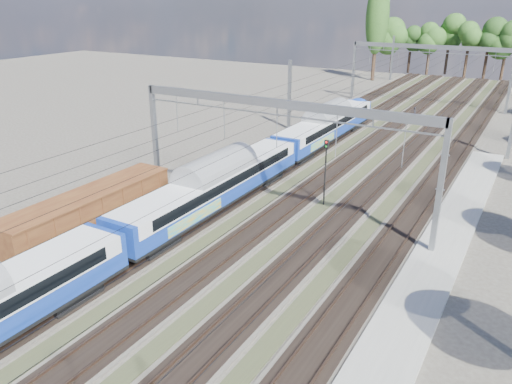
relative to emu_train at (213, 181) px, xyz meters
The scene contains 9 objects.
track_bed 17.52m from the emu_train, 74.96° to the left, with size 21.00×130.00×0.34m.
platform 18.62m from the emu_train, 26.60° to the right, with size 3.00×70.00×0.30m, color gray.
catenary 25.17m from the emu_train, 78.81° to the left, with size 25.65×130.00×9.00m.
tree_belt 64.90m from the emu_train, 80.81° to the left, with size 40.46×97.86×10.87m.
poplar 71.05m from the emu_train, 98.16° to the left, with size 4.40×4.40×19.04m.
emu_train is the anchor object (origin of this frame).
freight_boxcar 9.16m from the emu_train, 119.50° to the right, with size 2.73×13.18×3.40m.
worker 40.38m from the emu_train, 82.09° to the left, with size 0.59×0.39×1.61m, color black.
signal_near 8.88m from the emu_train, 40.51° to the left, with size 0.36×0.33×5.41m.
Camera 1 is at (16.14, -0.66, 15.69)m, focal length 35.00 mm.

